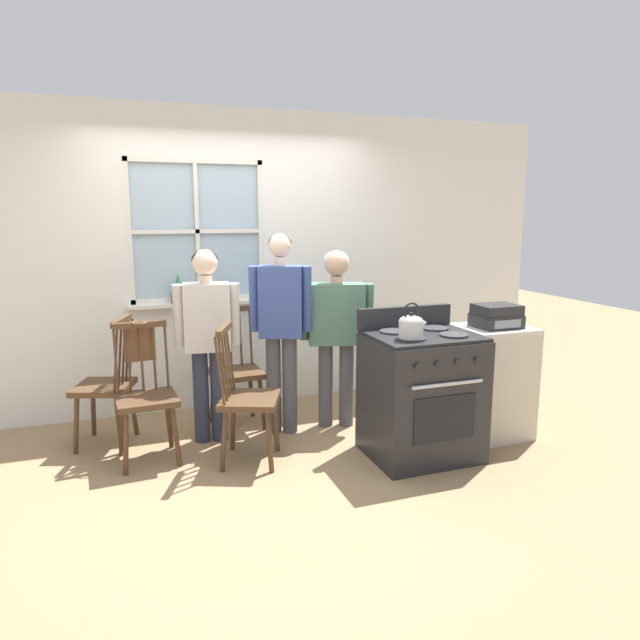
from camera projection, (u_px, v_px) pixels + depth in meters
The scene contains 15 objects.
ground_plane at pixel (274, 461), 4.16m from camera, with size 16.00×16.00×0.00m, color #937551.
wall_back at pixel (233, 263), 5.21m from camera, with size 6.40×0.16×2.70m.
chair_by_window at pixel (146, 399), 4.11m from camera, with size 0.45×0.43×1.01m.
chair_near_wall at pixel (247, 400), 4.09m from camera, with size 0.53×0.54×1.01m.
chair_center_cluster at pixel (236, 373), 4.79m from camera, with size 0.44×0.43×1.01m.
chair_near_stove at pixel (107, 387), 4.39m from camera, with size 0.51×0.53×1.01m.
person_elderly_left at pixel (207, 329), 4.39m from camera, with size 0.51×0.26×1.52m.
person_teen_center at pixel (281, 318), 4.55m from camera, with size 0.50×0.31×1.63m.
person_adult_right at pixel (336, 321), 4.71m from camera, with size 0.62×0.33×1.48m.
stove at pixel (421, 394), 4.20m from camera, with size 0.77×0.68×1.08m.
kettle at pixel (411, 326), 3.92m from camera, with size 0.21×0.17×0.25m.
potted_plant at pixel (178, 292), 5.00m from camera, with size 0.12×0.12×0.28m.
handbag at pixel (139, 342), 4.26m from camera, with size 0.23×0.20×0.31m.
side_counter at pixel (491, 381), 4.59m from camera, with size 0.55×0.50×0.90m.
stereo at pixel (496, 316), 4.47m from camera, with size 0.34×0.29×0.18m.
Camera 1 is at (-1.01, -3.78, 1.79)m, focal length 32.00 mm.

